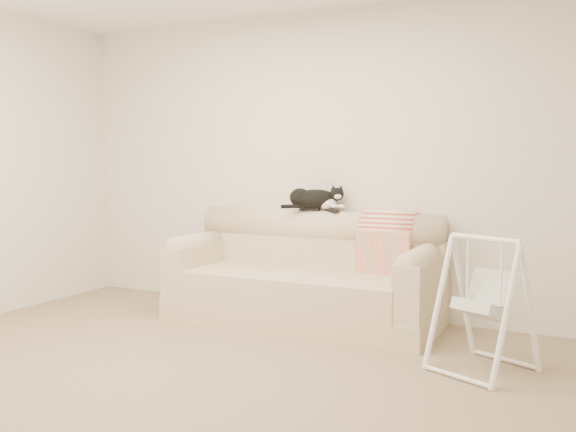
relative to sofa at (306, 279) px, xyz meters
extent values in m
plane|color=#79654A|center=(0.02, -1.62, -0.35)|extent=(5.00, 5.00, 0.00)
cube|color=beige|center=(0.02, 0.38, 0.95)|extent=(5.00, 0.04, 2.60)
cube|color=#C6B49A|center=(0.00, -0.09, -0.26)|extent=(2.20, 0.90, 0.18)
cube|color=#C6B49A|center=(0.00, -0.20, -0.05)|extent=(1.80, 0.68, 0.24)
cube|color=#C6B49A|center=(0.00, 0.25, 0.08)|extent=(2.20, 0.22, 0.50)
cylinder|color=#C6B49A|center=(0.00, 0.25, 0.41)|extent=(2.16, 0.28, 0.28)
cube|color=#C6B49A|center=(-0.99, -0.09, 0.04)|extent=(0.20, 0.88, 0.42)
cylinder|color=#C6B49A|center=(-0.99, -0.09, 0.25)|extent=(0.18, 0.84, 0.18)
cube|color=#C6B49A|center=(0.99, -0.09, 0.04)|extent=(0.20, 0.88, 0.42)
cylinder|color=#C6B49A|center=(0.99, -0.09, 0.25)|extent=(0.18, 0.84, 0.18)
cube|color=black|center=(-0.08, 0.24, 0.56)|extent=(0.18, 0.06, 0.02)
cube|color=gray|center=(-0.08, 0.24, 0.57)|extent=(0.10, 0.04, 0.01)
cube|color=black|center=(0.14, 0.22, 0.56)|extent=(0.17, 0.14, 0.02)
ellipsoid|color=black|center=(-0.02, 0.24, 0.65)|extent=(0.42, 0.31, 0.16)
ellipsoid|color=black|center=(-0.15, 0.20, 0.66)|extent=(0.23, 0.22, 0.16)
ellipsoid|color=white|center=(0.08, 0.26, 0.61)|extent=(0.17, 0.15, 0.11)
ellipsoid|color=black|center=(0.16, 0.28, 0.69)|extent=(0.16, 0.16, 0.11)
ellipsoid|color=white|center=(0.18, 0.24, 0.67)|extent=(0.08, 0.07, 0.05)
sphere|color=#BF7272|center=(0.19, 0.22, 0.67)|extent=(0.01, 0.01, 0.01)
cone|color=black|center=(0.12, 0.28, 0.74)|extent=(0.07, 0.07, 0.06)
cone|color=black|center=(0.18, 0.30, 0.74)|extent=(0.05, 0.06, 0.06)
sphere|color=olive|center=(0.16, 0.23, 0.70)|extent=(0.02, 0.02, 0.02)
sphere|color=olive|center=(0.19, 0.25, 0.70)|extent=(0.02, 0.02, 0.02)
ellipsoid|color=white|center=(0.15, 0.25, 0.59)|extent=(0.10, 0.11, 0.03)
ellipsoid|color=white|center=(0.20, 0.27, 0.59)|extent=(0.10, 0.11, 0.03)
cylinder|color=black|center=(-0.18, 0.11, 0.59)|extent=(0.17, 0.17, 0.03)
cylinder|color=#BD4034|center=(0.63, 0.25, 0.41)|extent=(0.44, 0.33, 0.33)
cube|color=#BD4034|center=(0.63, 0.08, 0.21)|extent=(0.44, 0.09, 0.42)
cylinder|color=white|center=(1.26, -0.69, 0.07)|extent=(0.16, 0.29, 0.85)
cylinder|color=white|center=(1.37, -0.45, 0.07)|extent=(0.16, 0.29, 0.85)
cylinder|color=white|center=(1.70, -0.89, 0.07)|extent=(0.16, 0.29, 0.85)
cylinder|color=white|center=(1.81, -0.65, 0.07)|extent=(0.16, 0.29, 0.85)
cylinder|color=white|center=(1.53, -0.67, 0.49)|extent=(0.46, 0.24, 0.04)
cylinder|color=white|center=(1.42, -0.91, -0.33)|extent=(0.45, 0.23, 0.03)
cylinder|color=white|center=(1.64, -0.43, -0.33)|extent=(0.45, 0.23, 0.03)
cube|color=white|center=(1.52, -0.69, 0.04)|extent=(0.36, 0.35, 0.16)
cube|color=white|center=(1.57, -0.59, 0.17)|extent=(0.31, 0.23, 0.23)
cylinder|color=white|center=(1.42, -0.62, 0.29)|extent=(0.01, 0.01, 0.40)
cylinder|color=white|center=(1.64, -0.72, 0.29)|extent=(0.01, 0.01, 0.40)
camera|label=1|loc=(2.19, -4.75, 0.98)|focal=40.00mm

